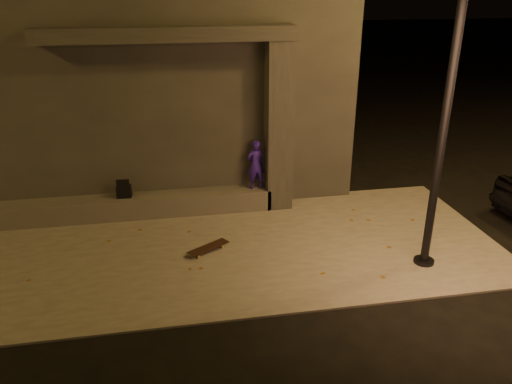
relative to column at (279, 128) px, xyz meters
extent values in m
plane|color=black|center=(-1.70, -3.75, -1.84)|extent=(120.00, 120.00, 0.00)
cube|color=#665F5A|center=(-1.70, -1.75, -1.82)|extent=(11.00, 4.40, 0.04)
cube|color=#34322F|center=(-2.70, 2.75, 0.76)|extent=(9.00, 5.00, 5.20)
cube|color=#56534E|center=(-3.20, 0.00, -1.58)|extent=(6.00, 0.55, 0.45)
cube|color=#34322F|center=(0.00, 0.00, 0.00)|extent=(0.55, 0.55, 3.60)
cube|color=#34322F|center=(-2.20, 0.05, 1.94)|extent=(5.00, 0.70, 0.28)
imported|color=#2B1691|center=(-0.50, 0.00, -0.80)|extent=(0.44, 0.33, 1.10)
cube|color=black|center=(-3.32, 0.00, -1.23)|extent=(0.31, 0.21, 0.25)
cube|color=black|center=(-3.32, 0.00, -1.01)|extent=(0.27, 0.05, 0.18)
cube|color=black|center=(-1.73, -1.83, -1.72)|extent=(0.83, 0.63, 0.02)
cylinder|color=tan|center=(-1.54, -1.62, -1.77)|extent=(0.07, 0.06, 0.06)
cylinder|color=tan|center=(-1.45, -1.75, -1.77)|extent=(0.07, 0.06, 0.06)
cylinder|color=tan|center=(-2.01, -1.91, -1.77)|extent=(0.07, 0.06, 0.06)
cylinder|color=tan|center=(-1.92, -2.05, -1.77)|extent=(0.07, 0.06, 0.06)
cube|color=#99999E|center=(-1.49, -1.68, -1.74)|extent=(0.14, 0.17, 0.02)
cube|color=#99999E|center=(-1.97, -1.98, -1.74)|extent=(0.14, 0.17, 0.02)
cylinder|color=black|center=(2.04, -2.93, 1.48)|extent=(0.14, 0.14, 6.65)
cylinder|color=black|center=(2.04, -2.93, -1.79)|extent=(0.36, 0.36, 0.10)
camera|label=1|loc=(-2.31, -10.03, 2.85)|focal=35.00mm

